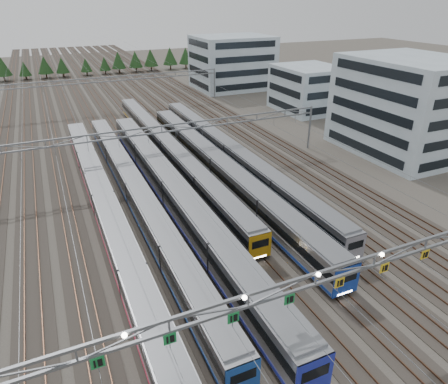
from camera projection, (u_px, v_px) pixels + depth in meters
name	position (u px, v px, depth m)	size (l,w,h in m)	color
ground	(307.00, 350.00, 32.54)	(400.00, 400.00, 0.00)	#47423A
track_bed	(104.00, 91.00, 113.57)	(54.00, 260.00, 5.42)	#2D2823
train_a	(105.00, 205.00, 50.78)	(2.78, 66.31, 3.62)	black
train_b	(136.00, 193.00, 53.90)	(2.73, 64.37, 3.55)	black
train_c	(174.00, 192.00, 53.48)	(3.11, 63.61, 4.05)	black
train_d	(168.00, 149.00, 69.12)	(2.74, 65.79, 3.56)	black
train_e	(219.00, 168.00, 61.20)	(2.95, 59.33, 3.84)	black
train_f	(231.00, 153.00, 67.25)	(2.74, 61.82, 3.57)	black
gantry_near	(316.00, 282.00, 29.28)	(56.36, 0.61, 8.08)	slate
gantry_mid	(162.00, 135.00, 62.38)	(56.36, 0.36, 8.00)	slate
gantry_far	(111.00, 83.00, 99.15)	(56.36, 0.36, 8.00)	slate
depot_bldg_south	(408.00, 106.00, 70.77)	(18.00, 22.00, 16.59)	#9FB2BE
depot_bldg_mid	(309.00, 89.00, 98.01)	(14.00, 16.00, 10.67)	#9FB2BE
depot_bldg_north	(232.00, 62.00, 121.13)	(22.00, 18.00, 15.20)	#9FB2BE
treeline	(84.00, 63.00, 141.11)	(93.80, 5.60, 7.02)	#332114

